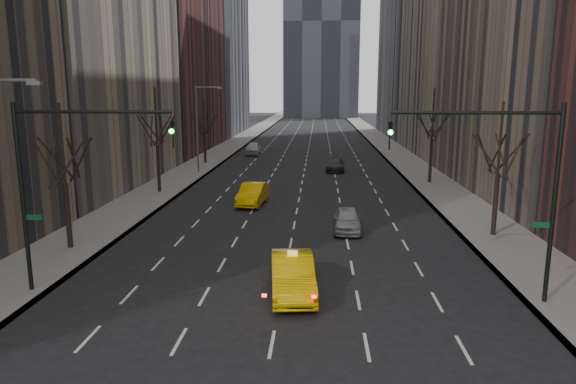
# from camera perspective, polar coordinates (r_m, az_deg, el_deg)

# --- Properties ---
(sidewalk_left) EXTENTS (4.50, 320.00, 0.15)m
(sidewalk_left) POSITION_cam_1_polar(r_m,az_deg,el_deg) (79.91, -6.55, 4.98)
(sidewalk_left) COLOR slate
(sidewalk_left) RESTS_ON ground
(sidewalk_right) EXTENTS (4.50, 320.00, 0.15)m
(sidewalk_right) POSITION_cam_1_polar(r_m,az_deg,el_deg) (79.44, 11.20, 4.81)
(sidewalk_right) COLOR slate
(sidewalk_right) RESTS_ON ground
(tree_lw_b) EXTENTS (3.36, 3.50, 7.82)m
(tree_lw_b) POSITION_cam_1_polar(r_m,az_deg,el_deg) (29.93, -23.51, 0.90)
(tree_lw_b) COLOR black
(tree_lw_b) RESTS_ON ground
(tree_lw_c) EXTENTS (3.36, 3.50, 8.74)m
(tree_lw_c) POSITION_cam_1_polar(r_m,az_deg,el_deg) (44.60, -14.31, 4.98)
(tree_lw_c) COLOR black
(tree_lw_c) RESTS_ON ground
(tree_lw_d) EXTENTS (3.36, 3.50, 7.36)m
(tree_lw_d) POSITION_cam_1_polar(r_m,az_deg,el_deg) (61.95, -9.26, 6.38)
(tree_lw_d) COLOR black
(tree_lw_d) RESTS_ON ground
(tree_rw_b) EXTENTS (3.36, 3.50, 7.82)m
(tree_rw_b) POSITION_cam_1_polar(r_m,az_deg,el_deg) (32.38, 22.26, 1.71)
(tree_rw_b) COLOR black
(tree_rw_b) RESTS_ON ground
(tree_rw_c) EXTENTS (3.36, 3.50, 8.74)m
(tree_rw_c) POSITION_cam_1_polar(r_m,az_deg,el_deg) (49.58, 15.68, 5.50)
(tree_rw_c) COLOR black
(tree_rw_c) RESTS_ON ground
(traffic_mast_left) EXTENTS (6.69, 0.39, 8.00)m
(traffic_mast_left) POSITION_cam_1_polar(r_m,az_deg,el_deg) (23.08, -24.09, 2.52)
(traffic_mast_left) COLOR black
(traffic_mast_left) RESTS_ON ground
(traffic_mast_right) EXTENTS (6.69, 0.39, 8.00)m
(traffic_mast_right) POSITION_cam_1_polar(r_m,az_deg,el_deg) (21.84, 23.70, 2.11)
(traffic_mast_right) COLOR black
(traffic_mast_right) RESTS_ON ground
(streetlight_far) EXTENTS (2.83, 0.22, 9.00)m
(streetlight_far) POSITION_cam_1_polar(r_m,az_deg,el_deg) (54.75, -9.73, 7.91)
(streetlight_far) COLOR slate
(streetlight_far) RESTS_ON ground
(taxi_sedan) EXTENTS (2.29, 5.25, 1.68)m
(taxi_sedan) POSITION_cam_1_polar(r_m,az_deg,el_deg) (22.26, 0.50, -9.16)
(taxi_sedan) COLOR #ECB604
(taxi_sedan) RESTS_ON ground
(silver_sedan_ahead) EXTENTS (1.84, 4.25, 1.43)m
(silver_sedan_ahead) POSITION_cam_1_polar(r_m,az_deg,el_deg) (32.12, 6.64, -3.07)
(silver_sedan_ahead) COLOR #999CA1
(silver_sedan_ahead) RESTS_ON ground
(far_taxi) EXTENTS (2.11, 5.02, 1.61)m
(far_taxi) POSITION_cam_1_polar(r_m,az_deg,el_deg) (39.43, -3.94, -0.22)
(far_taxi) COLOR #FFC005
(far_taxi) RESTS_ON ground
(far_suv_grey) EXTENTS (2.19, 4.98, 1.42)m
(far_suv_grey) POSITION_cam_1_polar(r_m,az_deg,el_deg) (56.22, 5.26, 3.08)
(far_suv_grey) COLOR #2A2A2F
(far_suv_grey) RESTS_ON ground
(far_car_white) EXTENTS (2.04, 4.97, 1.69)m
(far_car_white) POSITION_cam_1_polar(r_m,az_deg,el_deg) (70.56, -3.90, 4.85)
(far_car_white) COLOR #BABABA
(far_car_white) RESTS_ON ground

